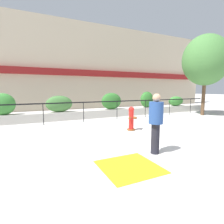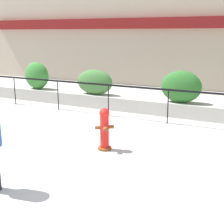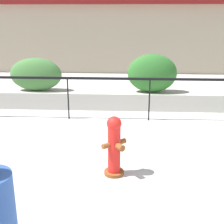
# 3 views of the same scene
# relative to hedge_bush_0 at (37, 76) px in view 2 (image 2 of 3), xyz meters

# --- Properties ---
(ground_plane) EXTENTS (120.00, 120.00, 0.00)m
(ground_plane) POSITION_rel_hedge_bush_0_xyz_m (6.16, -6.00, -1.08)
(ground_plane) COLOR #BCB7B2
(building_facade) EXTENTS (30.00, 1.36, 8.00)m
(building_facade) POSITION_rel_hedge_bush_0_xyz_m (6.16, 5.98, 2.91)
(building_facade) COLOR tan
(building_facade) RESTS_ON ground
(planter_wall_low) EXTENTS (18.00, 0.70, 0.50)m
(planter_wall_low) POSITION_rel_hedge_bush_0_xyz_m (6.16, 0.00, -0.83)
(planter_wall_low) COLOR #B7B2A8
(planter_wall_low) RESTS_ON ground
(fence_railing_segment) EXTENTS (15.00, 0.05, 1.15)m
(fence_railing_segment) POSITION_rel_hedge_bush_0_xyz_m (6.16, -1.10, -0.06)
(fence_railing_segment) COLOR black
(fence_railing_segment) RESTS_ON ground
(hedge_bush_0) EXTENTS (1.19, 0.61, 1.15)m
(hedge_bush_0) POSITION_rel_hedge_bush_0_xyz_m (0.00, 0.00, 0.00)
(hedge_bush_0) COLOR #387F33
(hedge_bush_0) RESTS_ON planter_wall_low
(hedge_bush_1) EXTENTS (1.55, 0.58, 0.98)m
(hedge_bush_1) POSITION_rel_hedge_bush_0_xyz_m (2.86, 0.00, -0.09)
(hedge_bush_1) COLOR #427538
(hedge_bush_1) RESTS_ON planter_wall_low
(hedge_bush_2) EXTENTS (1.43, 0.65, 1.12)m
(hedge_bush_2) POSITION_rel_hedge_bush_0_xyz_m (6.29, 0.00, -0.02)
(hedge_bush_2) COLOR #2D6B28
(hedge_bush_2) RESTS_ON planter_wall_low
(fire_hydrant) EXTENTS (0.49, 0.49, 1.08)m
(fire_hydrant) POSITION_rel_hedge_bush_0_xyz_m (5.38, -4.05, -0.52)
(fire_hydrant) COLOR brown
(fire_hydrant) RESTS_ON ground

